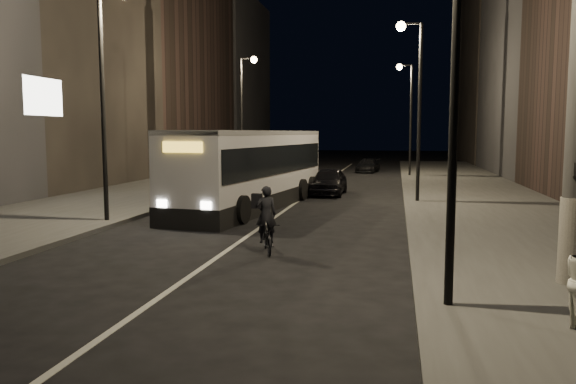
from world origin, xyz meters
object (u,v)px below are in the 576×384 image
at_px(city_bus, 253,166).
at_px(streetlight_right_far, 407,104).
at_px(streetlight_right_mid, 414,87).
at_px(car_mid, 278,174).
at_px(car_near, 329,181).
at_px(car_far, 368,166).
at_px(streetlight_left_near, 109,73).
at_px(utility_pole, 574,168).
at_px(cyclist_on_bicycle, 267,231).
at_px(streetlight_right_near, 441,14).
at_px(streetlight_left_far, 245,101).

bearing_deg(city_bus, streetlight_right_far, 76.67).
bearing_deg(streetlight_right_mid, car_mid, 131.56).
xyz_separation_m(car_near, car_far, (1.19, 17.50, -0.16)).
distance_m(streetlight_left_near, city_bus, 7.55).
relative_size(streetlight_left_near, car_mid, 2.12).
bearing_deg(streetlight_right_far, streetlight_right_mid, -90.00).
height_order(car_near, car_mid, car_near).
xyz_separation_m(streetlight_right_far, utility_pole, (2.87, -30.00, -2.80)).
bearing_deg(utility_pole, streetlight_right_far, 95.46).
xyz_separation_m(cyclist_on_bicycle, car_mid, (-4.11, 20.94, 0.01)).
xyz_separation_m(streetlight_right_mid, utility_pole, (2.87, -14.00, -2.80)).
xyz_separation_m(streetlight_right_near, streetlight_right_mid, (0.00, 16.00, 0.00)).
xyz_separation_m(streetlight_right_near, city_bus, (-6.93, 13.54, -3.52)).
bearing_deg(streetlight_left_near, car_near, 60.03).
bearing_deg(streetlight_right_far, car_near, -108.23).
distance_m(utility_pole, car_mid, 25.92).
distance_m(streetlight_right_mid, city_bus, 8.16).
distance_m(car_near, car_mid, 7.37).
bearing_deg(streetlight_right_near, streetlight_left_far, 112.30).
bearing_deg(streetlight_right_near, car_far, 94.74).
relative_size(utility_pole, car_mid, 1.56).
xyz_separation_m(streetlight_right_far, streetlight_left_near, (-10.66, -24.00, 0.00)).
bearing_deg(streetlight_left_far, utility_pole, -60.59).
bearing_deg(city_bus, streetlight_right_near, -55.63).
bearing_deg(car_mid, streetlight_left_near, 76.43).
distance_m(streetlight_right_mid, streetlight_right_far, 16.00).
relative_size(streetlight_right_near, utility_pole, 1.35).
bearing_deg(car_near, streetlight_right_far, 72.88).
distance_m(streetlight_right_far, utility_pole, 30.27).
height_order(streetlight_right_near, car_far, streetlight_right_near).
bearing_deg(car_far, utility_pole, -72.62).
bearing_deg(streetlight_right_mid, utility_pole, -78.42).
bearing_deg(streetlight_right_near, car_near, 102.45).
relative_size(streetlight_right_near, streetlight_left_near, 1.00).
bearing_deg(streetlight_right_far, utility_pole, -84.54).
distance_m(city_bus, car_far, 23.47).
distance_m(streetlight_left_far, car_far, 13.95).
bearing_deg(streetlight_right_far, car_mid, -141.07).
xyz_separation_m(utility_pole, cyclist_on_bicycle, (-7.02, 2.38, -1.94)).
bearing_deg(utility_pole, car_far, 99.67).
xyz_separation_m(streetlight_left_near, streetlight_left_far, (0.00, 18.00, 0.00)).
bearing_deg(streetlight_left_near, car_mid, 82.12).
relative_size(streetlight_right_near, streetlight_left_far, 1.00).
relative_size(streetlight_left_near, utility_pole, 1.35).
bearing_deg(utility_pole, cyclist_on_bicycle, 161.28).
bearing_deg(cyclist_on_bicycle, streetlight_right_near, -65.59).
distance_m(streetlight_right_near, streetlight_right_far, 32.00).
relative_size(streetlight_right_near, city_bus, 0.64).
height_order(streetlight_right_far, car_mid, streetlight_right_far).
bearing_deg(car_far, car_mid, -107.07).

